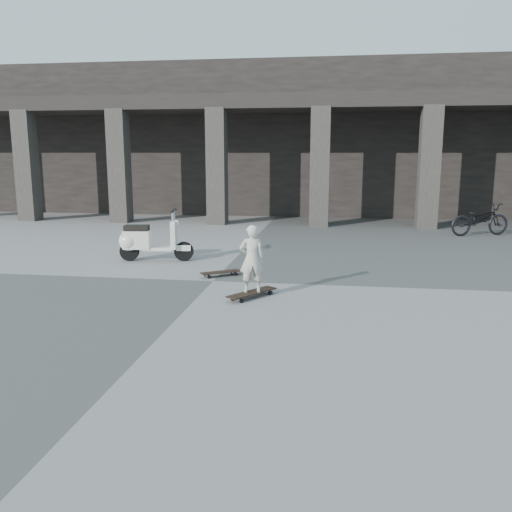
# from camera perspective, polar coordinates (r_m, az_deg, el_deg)

# --- Properties ---
(ground) EXTENTS (90.00, 90.00, 0.00)m
(ground) POSITION_cam_1_polar(r_m,az_deg,el_deg) (10.76, -4.53, -2.65)
(ground) COLOR #474745
(ground) RESTS_ON ground
(colonnade) EXTENTS (28.00, 8.82, 6.00)m
(colonnade) POSITION_cam_1_polar(r_m,az_deg,el_deg) (24.08, 2.87, 12.12)
(colonnade) COLOR black
(colonnade) RESTS_ON ground
(longboard) EXTENTS (0.80, 1.00, 0.10)m
(longboard) POSITION_cam_1_polar(r_m,az_deg,el_deg) (9.51, -0.44, -3.92)
(longboard) COLOR black
(longboard) RESTS_ON ground
(skateboard_spare) EXTENTS (0.81, 0.65, 0.10)m
(skateboard_spare) POSITION_cam_1_polar(r_m,az_deg,el_deg) (11.15, -3.73, -1.75)
(skateboard_spare) COLOR black
(skateboard_spare) RESTS_ON ground
(child) EXTENTS (0.49, 0.39, 1.19)m
(child) POSITION_cam_1_polar(r_m,az_deg,el_deg) (9.37, -0.45, -0.29)
(child) COLOR beige
(child) RESTS_ON longboard
(scooter) EXTENTS (1.73, 0.66, 1.21)m
(scooter) POSITION_cam_1_polar(r_m,az_deg,el_deg) (12.91, -11.77, 1.60)
(scooter) COLOR black
(scooter) RESTS_ON ground
(bicycle) EXTENTS (2.01, 1.28, 1.00)m
(bicycle) POSITION_cam_1_polar(r_m,az_deg,el_deg) (17.85, 22.49, 3.59)
(bicycle) COLOR black
(bicycle) RESTS_ON ground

